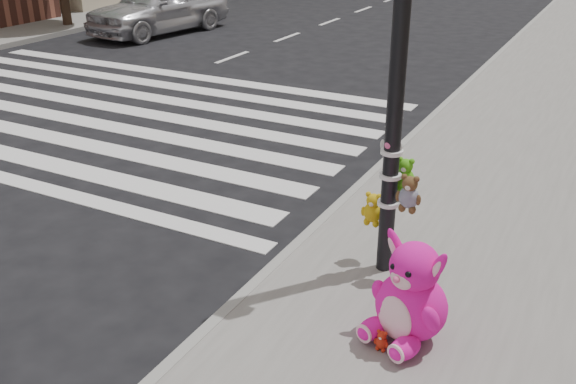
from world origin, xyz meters
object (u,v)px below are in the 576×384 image
Objects in this scene: signal_pole at (396,115)px; red_teddy at (382,340)px; pink_bunny at (410,299)px; car_silver_far at (159,6)px.

red_teddy is (0.44, -1.31, -1.57)m from signal_pole.
pink_bunny is 0.21× the size of car_silver_far.
signal_pole is 1.74m from pink_bunny.
pink_bunny is 15.87m from car_silver_far.
signal_pole is at bearing 112.54° from red_teddy.
pink_bunny is at bearing 67.21° from red_teddy.
pink_bunny is 4.90× the size of red_teddy.
signal_pole is at bearing -34.12° from car_silver_far.
signal_pole reaches higher than car_silver_far.
signal_pole is 14.77m from car_silver_far.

